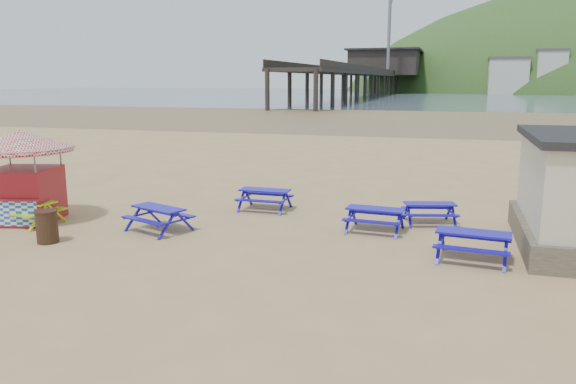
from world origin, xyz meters
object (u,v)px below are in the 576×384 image
(ice_cream_kiosk, at_px, (22,164))
(litter_bin, at_px, (47,226))
(picnic_table_blue_b, at_px, (375,220))
(picnic_table_blue_a, at_px, (265,200))
(picnic_table_yellow, at_px, (29,212))

(ice_cream_kiosk, height_order, litter_bin, ice_cream_kiosk)
(picnic_table_blue_b, bearing_deg, ice_cream_kiosk, -165.92)
(picnic_table_blue_a, bearing_deg, litter_bin, -128.64)
(picnic_table_yellow, distance_m, ice_cream_kiosk, 1.55)
(picnic_table_yellow, distance_m, litter_bin, 2.57)
(ice_cream_kiosk, distance_m, litter_bin, 3.32)
(picnic_table_blue_a, distance_m, picnic_table_yellow, 7.71)
(picnic_table_blue_a, relative_size, picnic_table_blue_b, 0.98)
(litter_bin, bearing_deg, picnic_table_blue_a, 50.50)
(picnic_table_blue_b, distance_m, picnic_table_yellow, 10.95)
(picnic_table_blue_b, bearing_deg, picnic_table_yellow, -164.25)
(picnic_table_blue_b, xyz_separation_m, ice_cream_kiosk, (-11.08, -1.92, 1.51))
(litter_bin, bearing_deg, picnic_table_blue_b, 23.56)
(litter_bin, bearing_deg, picnic_table_yellow, 140.74)
(picnic_table_blue_b, relative_size, litter_bin, 1.95)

